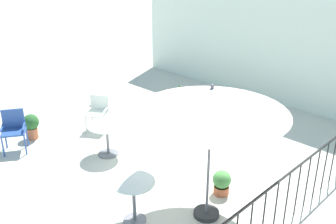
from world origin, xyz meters
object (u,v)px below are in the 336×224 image
patio_chair_1 (14,127)px  potted_plant_0 (222,182)px  cafe_table_0 (107,134)px  cafe_table_1 (134,194)px  patio_umbrella_0 (212,101)px  potted_plant_4 (208,112)px  potted_plant_2 (31,125)px  potted_plant_5 (179,95)px  potted_plant_3 (176,115)px  patio_chair_0 (98,110)px

patio_chair_1 → potted_plant_0: patio_chair_1 is taller
cafe_table_0 → cafe_table_1: size_ratio=1.05×
patio_umbrella_0 → patio_chair_1: 4.96m
potted_plant_4 → potted_plant_2: bearing=-123.7°
patio_chair_1 → potted_plant_4: patio_chair_1 is taller
potted_plant_0 → potted_plant_2: 4.79m
patio_umbrella_0 → potted_plant_0: patio_umbrella_0 is taller
potted_plant_2 → potted_plant_4: (2.42, 3.63, -0.06)m
potted_plant_0 → potted_plant_5: size_ratio=0.83×
patio_chair_1 → potted_plant_3: patio_chair_1 is taller
patio_umbrella_0 → cafe_table_1: (-0.77, -0.95, -1.57)m
patio_umbrella_0 → patio_chair_0: patio_umbrella_0 is taller
potted_plant_3 → patio_chair_1: bearing=-116.6°
cafe_table_1 → patio_chair_1: size_ratio=0.83×
potted_plant_2 → potted_plant_3: potted_plant_2 is taller
patio_umbrella_0 → potted_plant_4: (-2.39, 3.01, -1.82)m
potted_plant_0 → potted_plant_2: size_ratio=0.78×
potted_plant_3 → potted_plant_4: size_ratio=1.02×
cafe_table_0 → patio_chair_1: patio_chair_1 is taller
patio_umbrella_0 → potted_plant_2: 5.16m
patio_chair_1 → potted_plant_3: size_ratio=1.77×
cafe_table_0 → potted_plant_5: size_ratio=1.41×
cafe_table_1 → patio_chair_1: patio_chair_1 is taller
patio_umbrella_0 → patio_chair_1: patio_umbrella_0 is taller
potted_plant_2 → potted_plant_3: bearing=55.8°
cafe_table_0 → patio_chair_0: bearing=151.5°
patio_chair_0 → potted_plant_0: bearing=-1.7°
potted_plant_2 → patio_umbrella_0: bearing=7.4°
potted_plant_2 → potted_plant_3: (1.96, 2.89, -0.05)m
cafe_table_0 → potted_plant_4: bearing=79.9°
patio_umbrella_0 → patio_chair_0: size_ratio=2.81×
cafe_table_0 → potted_plant_4: (0.51, 2.86, -0.21)m
potted_plant_3 → cafe_table_1: bearing=-57.0°
potted_plant_2 → potted_plant_4: size_ratio=1.20×
cafe_table_0 → potted_plant_0: bearing=11.4°
potted_plant_4 → cafe_table_0: bearing=-100.1°
patio_umbrella_0 → potted_plant_0: 1.99m
potted_plant_3 → potted_plant_4: (0.46, 0.74, -0.01)m
patio_chair_0 → potted_plant_2: bearing=-116.1°
cafe_table_1 → potted_plant_2: size_ratio=1.25×
patio_chair_0 → potted_plant_2: size_ratio=1.38×
cafe_table_0 → patio_chair_0: size_ratio=0.95×
patio_chair_0 → potted_plant_4: size_ratio=1.66×
patio_chair_0 → cafe_table_0: bearing=-28.5°
cafe_table_1 → patio_chair_0: 3.78m
cafe_table_1 → cafe_table_0: bearing=152.7°
cafe_table_1 → potted_plant_3: (-2.08, 3.21, -0.23)m
patio_umbrella_0 → potted_plant_2: bearing=-172.6°
patio_chair_0 → potted_plant_5: patio_chair_0 is taller
potted_plant_5 → cafe_table_0: bearing=-74.0°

